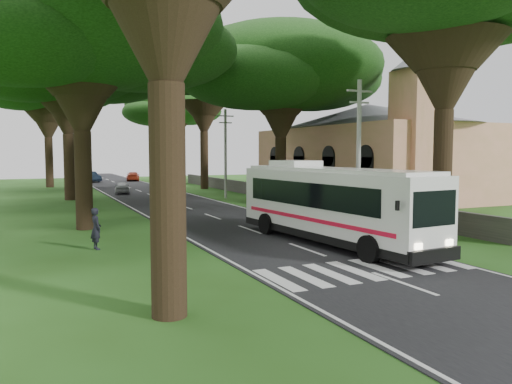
{
  "coord_description": "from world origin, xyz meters",
  "views": [
    {
      "loc": [
        -10.6,
        -16.15,
        4.15
      ],
      "look_at": [
        -0.5,
        6.12,
        2.2
      ],
      "focal_mm": 35.0,
      "sensor_mm": 36.0,
      "label": 1
    }
  ],
  "objects_px": {
    "pole_mid": "(226,152)",
    "pole_far": "(169,152)",
    "church": "(368,144)",
    "coach_bus": "(330,203)",
    "distant_car_a": "(122,188)",
    "distant_car_c": "(133,176)",
    "distant_car_b": "(90,177)",
    "pole_near": "(359,152)",
    "pedestrian": "(96,229)"
  },
  "relations": [
    {
      "from": "pole_mid",
      "to": "pole_far",
      "type": "bearing_deg",
      "value": 90.0
    },
    {
      "from": "church",
      "to": "coach_bus",
      "type": "relative_size",
      "value": 2.02
    },
    {
      "from": "distant_car_a",
      "to": "distant_car_c",
      "type": "height_order",
      "value": "distant_car_c"
    },
    {
      "from": "church",
      "to": "distant_car_b",
      "type": "distance_m",
      "value": 40.81
    },
    {
      "from": "pole_far",
      "to": "distant_car_a",
      "type": "distance_m",
      "value": 14.08
    },
    {
      "from": "pole_near",
      "to": "distant_car_a",
      "type": "bearing_deg",
      "value": 105.06
    },
    {
      "from": "pole_mid",
      "to": "pole_far",
      "type": "distance_m",
      "value": 20.0
    },
    {
      "from": "pole_far",
      "to": "coach_bus",
      "type": "distance_m",
      "value": 43.34
    },
    {
      "from": "pole_near",
      "to": "pole_far",
      "type": "distance_m",
      "value": 40.0
    },
    {
      "from": "distant_car_a",
      "to": "church",
      "type": "bearing_deg",
      "value": 154.64
    },
    {
      "from": "pole_far",
      "to": "pole_mid",
      "type": "bearing_deg",
      "value": -90.0
    },
    {
      "from": "pole_mid",
      "to": "pedestrian",
      "type": "height_order",
      "value": "pole_mid"
    },
    {
      "from": "distant_car_a",
      "to": "distant_car_c",
      "type": "relative_size",
      "value": 0.8
    },
    {
      "from": "church",
      "to": "pole_far",
      "type": "distance_m",
      "value": 27.41
    },
    {
      "from": "pole_far",
      "to": "coach_bus",
      "type": "xyz_separation_m",
      "value": [
        -3.77,
        -43.11,
        -2.32
      ]
    },
    {
      "from": "pole_mid",
      "to": "distant_car_a",
      "type": "relative_size",
      "value": 2.28
    },
    {
      "from": "church",
      "to": "pole_mid",
      "type": "bearing_deg",
      "value": 160.19
    },
    {
      "from": "pole_near",
      "to": "distant_car_c",
      "type": "height_order",
      "value": "pole_near"
    },
    {
      "from": "coach_bus",
      "to": "distant_car_b",
      "type": "distance_m",
      "value": 53.71
    },
    {
      "from": "distant_car_c",
      "to": "pedestrian",
      "type": "xyz_separation_m",
      "value": [
        -11.12,
        -51.29,
        0.23
      ]
    },
    {
      "from": "pole_mid",
      "to": "pole_near",
      "type": "bearing_deg",
      "value": -90.0
    },
    {
      "from": "coach_bus",
      "to": "pedestrian",
      "type": "bearing_deg",
      "value": 158.17
    },
    {
      "from": "coach_bus",
      "to": "distant_car_c",
      "type": "distance_m",
      "value": 54.32
    },
    {
      "from": "distant_car_a",
      "to": "distant_car_c",
      "type": "distance_m",
      "value": 22.99
    },
    {
      "from": "distant_car_a",
      "to": "distant_car_b",
      "type": "bearing_deg",
      "value": -79.99
    },
    {
      "from": "distant_car_b",
      "to": "pole_mid",
      "type": "bearing_deg",
      "value": -91.07
    },
    {
      "from": "pole_far",
      "to": "distant_car_c",
      "type": "distance_m",
      "value": 11.98
    },
    {
      "from": "pedestrian",
      "to": "pole_mid",
      "type": "bearing_deg",
      "value": -45.73
    },
    {
      "from": "distant_car_b",
      "to": "distant_car_c",
      "type": "relative_size",
      "value": 1.0
    },
    {
      "from": "pole_near",
      "to": "distant_car_c",
      "type": "distance_m",
      "value": 51.36
    },
    {
      "from": "pole_mid",
      "to": "coach_bus",
      "type": "relative_size",
      "value": 0.67
    },
    {
      "from": "pole_mid",
      "to": "church",
      "type": "bearing_deg",
      "value": -19.81
    },
    {
      "from": "pole_far",
      "to": "church",
      "type": "bearing_deg",
      "value": -63.18
    },
    {
      "from": "pole_near",
      "to": "pedestrian",
      "type": "relative_size",
      "value": 4.46
    },
    {
      "from": "coach_bus",
      "to": "pedestrian",
      "type": "relative_size",
      "value": 6.62
    },
    {
      "from": "pole_mid",
      "to": "distant_car_c",
      "type": "xyz_separation_m",
      "value": [
        -2.5,
        31.18,
        -3.51
      ]
    },
    {
      "from": "church",
      "to": "distant_car_a",
      "type": "xyz_separation_m",
      "value": [
        -20.11,
        13.25,
        -4.28
      ]
    },
    {
      "from": "pole_far",
      "to": "pole_near",
      "type": "bearing_deg",
      "value": -90.0
    },
    {
      "from": "distant_car_a",
      "to": "distant_car_c",
      "type": "bearing_deg",
      "value": -95.18
    },
    {
      "from": "church",
      "to": "pole_near",
      "type": "height_order",
      "value": "church"
    },
    {
      "from": "church",
      "to": "distant_car_b",
      "type": "bearing_deg",
      "value": 120.92
    },
    {
      "from": "pole_near",
      "to": "distant_car_b",
      "type": "height_order",
      "value": "pole_near"
    },
    {
      "from": "pole_mid",
      "to": "distant_car_a",
      "type": "distance_m",
      "value": 12.25
    },
    {
      "from": "coach_bus",
      "to": "distant_car_b",
      "type": "xyz_separation_m",
      "value": [
        -4.73,
        53.49,
        -1.1
      ]
    },
    {
      "from": "pole_far",
      "to": "distant_car_a",
      "type": "relative_size",
      "value": 2.28
    },
    {
      "from": "distant_car_b",
      "to": "pole_near",
      "type": "bearing_deg",
      "value": -97.12
    },
    {
      "from": "pole_far",
      "to": "distant_car_a",
      "type": "bearing_deg",
      "value": -124.67
    },
    {
      "from": "pole_near",
      "to": "pole_mid",
      "type": "xyz_separation_m",
      "value": [
        0.0,
        20.0,
        0.0
      ]
    },
    {
      "from": "distant_car_b",
      "to": "distant_car_a",
      "type": "bearing_deg",
      "value": -104.71
    },
    {
      "from": "pedestrian",
      "to": "pole_near",
      "type": "bearing_deg",
      "value": -101.14
    }
  ]
}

